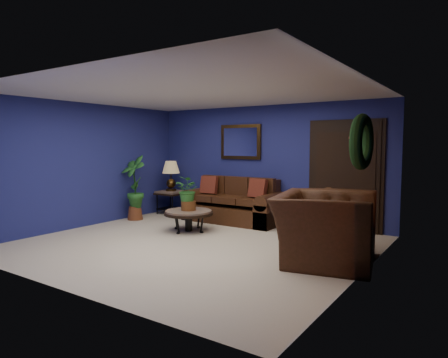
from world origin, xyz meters
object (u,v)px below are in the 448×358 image
Objects in this scene: end_table at (171,196)px; table_lamp at (171,172)px; coffee_table at (189,213)px; side_chair at (326,207)px; sofa at (235,207)px; armchair at (325,228)px.

table_lamp is at bearing 0.00° from end_table.
coffee_table is 1.10× the size of side_chair.
sofa is 2.26× the size of coffee_table.
coffee_table is 1.36× the size of table_lamp.
armchair is (2.65, -1.79, 0.17)m from sofa.
coffee_table is at bearing -39.33° from end_table.
table_lamp reaches higher than side_chair.
table_lamp is (0.00, 0.00, 0.58)m from end_table.
side_chair is (2.25, 1.36, 0.14)m from coffee_table.
end_table is 0.58m from table_lamp.
table_lamp reaches higher than end_table.
table_lamp is at bearing -179.04° from sofa.
coffee_table is 2.63m from side_chair.
end_table is at bearing 140.67° from coffee_table.
side_chair is 1.93m from armchair.
table_lamp is at bearing 140.67° from coffee_table.
coffee_table is 2.14m from table_lamp.
armchair is at bearing -21.57° from table_lamp.
sofa is 1.42× the size of armchair.
sofa is at bearing 44.63° from armchair.
end_table reaches higher than coffee_table.
table_lamp reaches higher than coffee_table.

